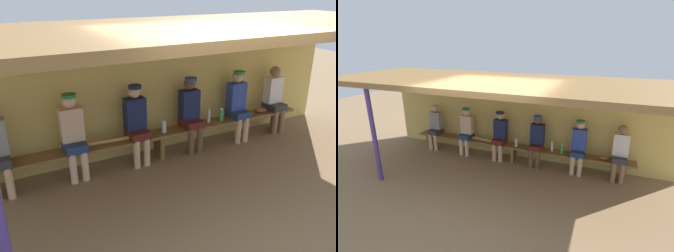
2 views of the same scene
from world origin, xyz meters
TOP-DOWN VIEW (x-y plane):
  - ground_plane at (0.00, 0.00)m, footprint 24.00×24.00m
  - back_wall at (0.00, 2.00)m, footprint 8.00×0.20m
  - dugout_roof at (0.00, 0.70)m, footprint 8.00×2.80m
  - bench at (0.00, 1.55)m, footprint 6.00×0.36m
  - player_in_red at (-1.44, 1.55)m, footprint 0.34×0.42m
  - player_rightmost at (1.67, 1.55)m, footprint 0.34×0.42m
  - player_in_white at (2.61, 1.55)m, footprint 0.34×0.42m
  - player_middle at (-0.41, 1.55)m, footprint 0.34×0.42m
  - player_near_post at (0.63, 1.55)m, footprint 0.34×0.42m
  - water_bottle_blue at (0.08, 1.52)m, footprint 0.08×0.08m
  - water_bottle_orange at (1.03, 1.57)m, footprint 0.06×0.06m
  - water_bottle_clear at (1.29, 1.53)m, footprint 0.08×0.08m
  - baseball_glove_dark_brown at (2.26, 1.54)m, footprint 0.27×0.22m
  - baseball_bat at (-0.85, 1.55)m, footprint 0.83×0.12m

SIDE VIEW (x-z plane):
  - ground_plane at x=0.00m, z-range 0.00..0.00m
  - bench at x=0.00m, z-range 0.16..0.62m
  - baseball_bat at x=-0.85m, z-range 0.46..0.53m
  - baseball_glove_dark_brown at x=2.26m, z-range 0.46..0.55m
  - water_bottle_blue at x=0.08m, z-range 0.45..0.67m
  - water_bottle_clear at x=1.29m, z-range 0.45..0.70m
  - water_bottle_orange at x=1.03m, z-range 0.45..0.71m
  - player_in_white at x=2.61m, z-range 0.06..1.40m
  - player_in_red at x=-1.44m, z-range 0.07..1.42m
  - player_rightmost at x=1.67m, z-range 0.07..1.42m
  - player_middle at x=-0.41m, z-range 0.07..1.42m
  - player_near_post at x=0.63m, z-range 0.07..1.42m
  - back_wall at x=0.00m, z-range 0.00..2.20m
  - dugout_roof at x=0.00m, z-range 2.20..2.32m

